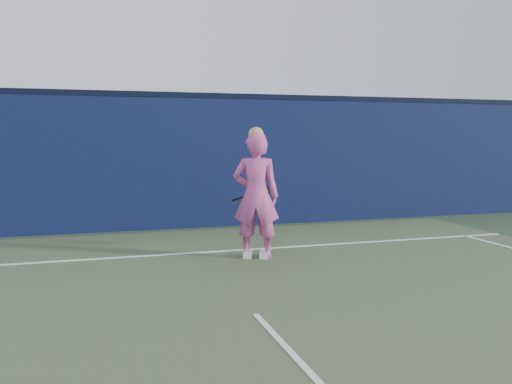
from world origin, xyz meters
name	(u,v)px	position (x,y,z in m)	size (l,w,h in m)	color
ground	(291,354)	(0.00, 0.00, 0.00)	(80.00, 80.00, 0.00)	#2E492D
backstop_wall	(173,163)	(0.00, 6.50, 1.25)	(24.00, 0.40, 2.50)	#0C1936
wall_cap	(172,95)	(0.00, 6.50, 2.55)	(24.00, 0.42, 0.10)	black
player	(256,195)	(0.75, 3.46, 0.92)	(0.77, 0.64, 1.90)	#D954A0
racket	(258,193)	(0.92, 3.90, 0.90)	(0.60, 0.16, 0.32)	black
court_lines	(307,369)	(0.00, -0.33, 0.01)	(11.00, 12.04, 0.01)	white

